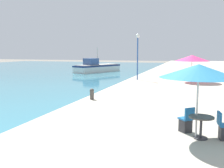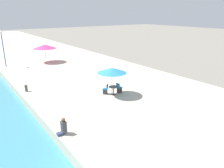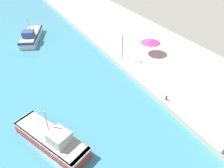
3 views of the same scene
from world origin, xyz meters
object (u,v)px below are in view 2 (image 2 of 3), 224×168
at_px(cafe_chair_left, 119,89).
at_px(mooring_bollard, 26,88).
at_px(lamppost, 3,43).
at_px(cafe_umbrella_white, 45,46).
at_px(cafe_umbrella_pink, 112,70).
at_px(person_at_quay, 63,127).
at_px(cafe_chair_right, 105,90).
at_px(cafe_table, 113,89).

bearing_deg(cafe_chair_left, mooring_bollard, -136.52).
distance_m(mooring_bollard, lamppost, 11.53).
bearing_deg(cafe_chair_left, cafe_umbrella_white, 174.74).
bearing_deg(cafe_chair_left, cafe_umbrella_pink, -92.33).
distance_m(cafe_chair_left, person_at_quay, 7.78).
bearing_deg(lamppost, person_at_quay, -91.85).
distance_m(cafe_umbrella_pink, cafe_chair_right, 1.98).
height_order(cafe_umbrella_white, person_at_quay, cafe_umbrella_white).
relative_size(cafe_umbrella_pink, cafe_umbrella_white, 0.77).
height_order(cafe_table, lamppost, lamppost).
distance_m(cafe_umbrella_pink, cafe_umbrella_white, 16.07).
bearing_deg(cafe_chair_right, cafe_umbrella_white, 48.39).
bearing_deg(cafe_chair_left, cafe_chair_right, -118.96).
distance_m(cafe_umbrella_white, lamppost, 5.31).
xyz_separation_m(cafe_umbrella_pink, mooring_bollard, (-5.79, 5.23, -1.86)).
bearing_deg(cafe_umbrella_pink, cafe_chair_left, 6.58).
relative_size(cafe_umbrella_white, person_at_quay, 3.07).
relative_size(cafe_chair_left, person_at_quay, 0.87).
height_order(person_at_quay, mooring_bollard, person_at_quay).
distance_m(cafe_umbrella_white, person_at_quay, 20.53).
distance_m(cafe_chair_left, lamppost, 17.69).
distance_m(cafe_umbrella_pink, mooring_bollard, 8.02).
relative_size(cafe_table, lamppost, 0.18).
height_order(cafe_chair_right, lamppost, lamppost).
height_order(cafe_umbrella_white, cafe_chair_right, cafe_umbrella_white).
xyz_separation_m(cafe_umbrella_white, cafe_chair_right, (-0.17, -15.53, -1.91)).
relative_size(cafe_table, mooring_bollard, 1.22).
distance_m(person_at_quay, mooring_bollard, 8.75).
relative_size(cafe_umbrella_white, cafe_chair_right, 3.52).
relative_size(cafe_umbrella_white, lamppost, 0.70).
relative_size(person_at_quay, mooring_bollard, 1.60).
bearing_deg(cafe_chair_right, person_at_quay, 174.46).
relative_size(cafe_chair_left, cafe_chair_right, 1.00).
bearing_deg(cafe_umbrella_white, cafe_table, -88.91).
height_order(cafe_chair_right, person_at_quay, person_at_quay).
bearing_deg(cafe_chair_right, cafe_umbrella_pink, -99.46).
relative_size(cafe_table, cafe_chair_right, 0.88).
bearing_deg(person_at_quay, cafe_chair_left, 27.75).
bearing_deg(cafe_umbrella_pink, person_at_quay, -149.68).
height_order(cafe_table, mooring_bollard, cafe_table).
bearing_deg(cafe_table, cafe_chair_left, 8.92).
bearing_deg(cafe_umbrella_white, person_at_quay, -106.67).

